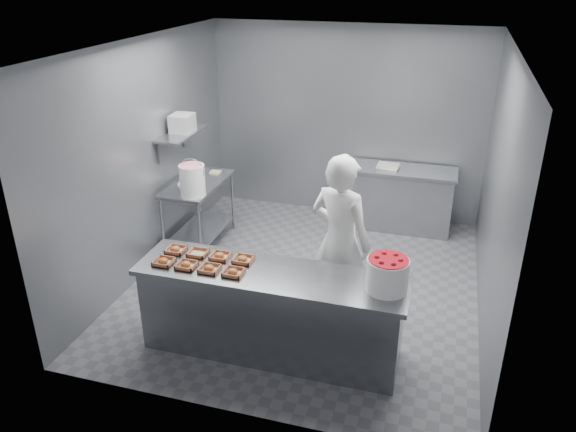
# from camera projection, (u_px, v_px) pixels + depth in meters

# --- Properties ---
(floor) EXTENTS (4.50, 4.50, 0.00)m
(floor) POSITION_uv_depth(u_px,v_px,m) (306.00, 283.00, 6.82)
(floor) COLOR #4C4C51
(floor) RESTS_ON ground
(ceiling) EXTENTS (4.50, 4.50, 0.00)m
(ceiling) POSITION_uv_depth(u_px,v_px,m) (309.00, 44.00, 5.65)
(ceiling) COLOR white
(ceiling) RESTS_ON wall_back
(wall_back) EXTENTS (4.00, 0.04, 2.80)m
(wall_back) POSITION_uv_depth(u_px,v_px,m) (346.00, 123.00, 8.20)
(wall_back) COLOR slate
(wall_back) RESTS_ON ground
(wall_left) EXTENTS (0.04, 4.50, 2.80)m
(wall_left) POSITION_uv_depth(u_px,v_px,m) (147.00, 158.00, 6.75)
(wall_left) COLOR slate
(wall_left) RESTS_ON ground
(wall_right) EXTENTS (0.04, 4.50, 2.80)m
(wall_right) POSITION_uv_depth(u_px,v_px,m) (497.00, 194.00, 5.72)
(wall_right) COLOR slate
(wall_right) RESTS_ON ground
(service_counter) EXTENTS (2.60, 0.70, 0.90)m
(service_counter) POSITION_uv_depth(u_px,v_px,m) (271.00, 312.00, 5.45)
(service_counter) COLOR slate
(service_counter) RESTS_ON ground
(prep_table) EXTENTS (0.60, 1.20, 0.90)m
(prep_table) POSITION_uv_depth(u_px,v_px,m) (199.00, 204.00, 7.52)
(prep_table) COLOR slate
(prep_table) RESTS_ON ground
(back_counter) EXTENTS (1.50, 0.60, 0.90)m
(back_counter) POSITION_uv_depth(u_px,v_px,m) (400.00, 198.00, 8.06)
(back_counter) COLOR slate
(back_counter) RESTS_ON ground
(wall_shelf) EXTENTS (0.35, 0.90, 0.03)m
(wall_shelf) POSITION_uv_depth(u_px,v_px,m) (182.00, 134.00, 7.16)
(wall_shelf) COLOR slate
(wall_shelf) RESTS_ON wall_left
(tray_0) EXTENTS (0.19, 0.18, 0.06)m
(tray_0) POSITION_uv_depth(u_px,v_px,m) (164.00, 261.00, 5.41)
(tray_0) COLOR tan
(tray_0) RESTS_ON service_counter
(tray_1) EXTENTS (0.19, 0.18, 0.06)m
(tray_1) POSITION_uv_depth(u_px,v_px,m) (186.00, 265.00, 5.35)
(tray_1) COLOR tan
(tray_1) RESTS_ON service_counter
(tray_2) EXTENTS (0.19, 0.18, 0.06)m
(tray_2) POSITION_uv_depth(u_px,v_px,m) (210.00, 268.00, 5.29)
(tray_2) COLOR tan
(tray_2) RESTS_ON service_counter
(tray_3) EXTENTS (0.19, 0.18, 0.06)m
(tray_3) POSITION_uv_depth(u_px,v_px,m) (233.00, 272.00, 5.23)
(tray_3) COLOR tan
(tray_3) RESTS_ON service_counter
(tray_4) EXTENTS (0.19, 0.18, 0.06)m
(tray_4) POSITION_uv_depth(u_px,v_px,m) (176.00, 249.00, 5.64)
(tray_4) COLOR tan
(tray_4) RESTS_ON service_counter
(tray_5) EXTENTS (0.19, 0.18, 0.04)m
(tray_5) POSITION_uv_depth(u_px,v_px,m) (198.00, 253.00, 5.57)
(tray_5) COLOR tan
(tray_5) RESTS_ON service_counter
(tray_6) EXTENTS (0.19, 0.18, 0.06)m
(tray_6) POSITION_uv_depth(u_px,v_px,m) (220.00, 256.00, 5.51)
(tray_6) COLOR tan
(tray_6) RESTS_ON service_counter
(tray_7) EXTENTS (0.19, 0.18, 0.06)m
(tray_7) POSITION_uv_depth(u_px,v_px,m) (243.00, 259.00, 5.45)
(tray_7) COLOR tan
(tray_7) RESTS_ON service_counter
(worker) EXTENTS (0.80, 0.66, 1.89)m
(worker) POSITION_uv_depth(u_px,v_px,m) (340.00, 242.00, 5.75)
(worker) COLOR white
(worker) RESTS_ON ground
(strawberry_tub) EXTENTS (0.38, 0.38, 0.31)m
(strawberry_tub) POSITION_uv_depth(u_px,v_px,m) (387.00, 273.00, 4.93)
(strawberry_tub) COLOR white
(strawberry_tub) RESTS_ON service_counter
(glaze_bucket) EXTENTS (0.33, 0.31, 0.48)m
(glaze_bucket) POSITION_uv_depth(u_px,v_px,m) (192.00, 180.00, 6.91)
(glaze_bucket) COLOR white
(glaze_bucket) RESTS_ON prep_table
(bucket_lid) EXTENTS (0.42, 0.42, 0.03)m
(bucket_lid) POSITION_uv_depth(u_px,v_px,m) (191.00, 185.00, 7.28)
(bucket_lid) COLOR white
(bucket_lid) RESTS_ON prep_table
(rag) EXTENTS (0.14, 0.13, 0.02)m
(rag) POSITION_uv_depth(u_px,v_px,m) (215.00, 172.00, 7.73)
(rag) COLOR #CCB28C
(rag) RESTS_ON prep_table
(appliance) EXTENTS (0.28, 0.32, 0.23)m
(appliance) POSITION_uv_depth(u_px,v_px,m) (182.00, 123.00, 7.15)
(appliance) COLOR gray
(appliance) RESTS_ON wall_shelf
(paper_stack) EXTENTS (0.33, 0.26, 0.05)m
(paper_stack) POSITION_uv_depth(u_px,v_px,m) (388.00, 166.00, 7.91)
(paper_stack) COLOR silver
(paper_stack) RESTS_ON back_counter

